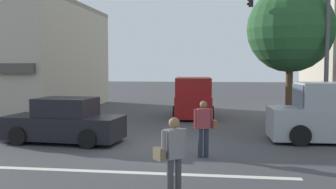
{
  "coord_description": "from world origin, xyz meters",
  "views": [
    {
      "loc": [
        2.64,
        -12.98,
        2.64
      ],
      "look_at": [
        0.5,
        2.0,
        1.6
      ],
      "focal_mm": 42.0,
      "sensor_mm": 36.0,
      "label": 1
    }
  ],
  "objects": [
    {
      "name": "van_crossing_leftbound",
      "position": [
        1.02,
        7.94,
        1.01
      ],
      "size": [
        2.31,
        4.73,
        2.11
      ],
      "color": "maroon",
      "rests_on": "ground"
    },
    {
      "name": "traffic_light_mast",
      "position": [
        5.89,
        4.25,
        4.18
      ],
      "size": [
        4.88,
        0.51,
        6.2
      ],
      "color": "#47474C",
      "rests_on": "ground"
    },
    {
      "name": "sedan_waiting_far",
      "position": [
        -2.92,
        0.09,
        0.71
      ],
      "size": [
        4.22,
        2.12,
        1.58
      ],
      "color": "black",
      "rests_on": "ground"
    },
    {
      "name": "utility_pole_near_left",
      "position": [
        -7.32,
        5.44,
        4.22
      ],
      "size": [
        1.4,
        0.22,
        8.13
      ],
      "color": "brown",
      "rests_on": "ground"
    },
    {
      "name": "pedestrian_foreground_with_bag",
      "position": [
        1.66,
        -5.45,
        0.95
      ],
      "size": [
        0.63,
        0.52,
        1.67
      ],
      "color": "#333338",
      "rests_on": "ground"
    },
    {
      "name": "pedestrian_mid_crossing",
      "position": [
        2.07,
        -1.55,
        0.95
      ],
      "size": [
        0.69,
        0.37,
        1.67
      ],
      "color": "#232838",
      "rests_on": "ground"
    },
    {
      "name": "lane_marking_stripe",
      "position": [
        0.0,
        -3.5,
        0.0
      ],
      "size": [
        9.0,
        0.24,
        0.01
      ],
      "primitive_type": "cube",
      "color": "silver",
      "rests_on": "ground"
    },
    {
      "name": "ground_plane",
      "position": [
        0.0,
        0.0,
        0.0
      ],
      "size": [
        120.0,
        120.0,
        0.0
      ],
      "primitive_type": "plane",
      "color": "#3D3D3F"
    },
    {
      "name": "building_left_block",
      "position": [
        -11.7,
        10.73,
        3.34
      ],
      "size": [
        10.99,
        11.5,
        6.67
      ],
      "color": "#B7AD99",
      "rests_on": "ground"
    },
    {
      "name": "street_tree",
      "position": [
        5.61,
        5.69,
        4.38
      ],
      "size": [
        3.93,
        3.93,
        6.35
      ],
      "color": "#4C3823",
      "rests_on": "ground"
    }
  ]
}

